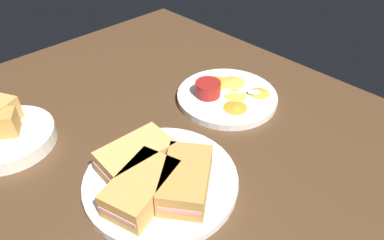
# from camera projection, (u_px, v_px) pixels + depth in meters

# --- Properties ---
(ground_plane) EXTENTS (1.10, 1.10, 0.03)m
(ground_plane) POSITION_uv_depth(u_px,v_px,m) (133.00, 159.00, 0.70)
(ground_plane) COLOR #4C331E
(plate_sandwich_main) EXTENTS (0.28, 0.28, 0.02)m
(plate_sandwich_main) POSITION_uv_depth(u_px,v_px,m) (161.00, 180.00, 0.63)
(plate_sandwich_main) COLOR silver
(plate_sandwich_main) RESTS_ON ground_plane
(sandwich_half_near) EXTENTS (0.14, 0.08, 0.05)m
(sandwich_half_near) POSITION_uv_depth(u_px,v_px,m) (136.00, 157.00, 0.63)
(sandwich_half_near) COLOR tan
(sandwich_half_near) RESTS_ON plate_sandwich_main
(sandwich_half_far) EXTENTS (0.15, 0.11, 0.05)m
(sandwich_half_far) POSITION_uv_depth(u_px,v_px,m) (142.00, 188.00, 0.57)
(sandwich_half_far) COLOR tan
(sandwich_half_far) RESTS_ON plate_sandwich_main
(sandwich_half_extra) EXTENTS (0.15, 0.14, 0.05)m
(sandwich_half_extra) POSITION_uv_depth(u_px,v_px,m) (186.00, 179.00, 0.59)
(sandwich_half_extra) COLOR #C68C42
(sandwich_half_extra) RESTS_ON plate_sandwich_main
(ramekin_dark_sauce) EXTENTS (0.06, 0.06, 0.04)m
(ramekin_dark_sauce) POSITION_uv_depth(u_px,v_px,m) (187.00, 187.00, 0.58)
(ramekin_dark_sauce) COLOR navy
(ramekin_dark_sauce) RESTS_ON plate_sandwich_main
(spoon_by_dark_ramekin) EXTENTS (0.04, 0.10, 0.01)m
(spoon_by_dark_ramekin) POSITION_uv_depth(u_px,v_px,m) (174.00, 174.00, 0.62)
(spoon_by_dark_ramekin) COLOR silver
(spoon_by_dark_ramekin) RESTS_ON plate_sandwich_main
(plate_chips_companion) EXTENTS (0.24, 0.24, 0.02)m
(plate_chips_companion) POSITION_uv_depth(u_px,v_px,m) (227.00, 97.00, 0.83)
(plate_chips_companion) COLOR silver
(plate_chips_companion) RESTS_ON ground_plane
(ramekin_light_gravy) EXTENTS (0.06, 0.06, 0.03)m
(ramekin_light_gravy) POSITION_uv_depth(u_px,v_px,m) (208.00, 88.00, 0.81)
(ramekin_light_gravy) COLOR maroon
(ramekin_light_gravy) RESTS_ON plate_chips_companion
(spoon_by_gravy_ramekin) EXTENTS (0.08, 0.08, 0.01)m
(spoon_by_gravy_ramekin) POSITION_uv_depth(u_px,v_px,m) (248.00, 92.00, 0.83)
(spoon_by_gravy_ramekin) COLOR silver
(spoon_by_gravy_ramekin) RESTS_ON plate_chips_companion
(plantain_chip_scatter) EXTENTS (0.16, 0.18, 0.01)m
(plantain_chip_scatter) POSITION_uv_depth(u_px,v_px,m) (232.00, 90.00, 0.84)
(plantain_chip_scatter) COLOR orange
(plantain_chip_scatter) RESTS_ON plate_chips_companion
(bread_basket_rear) EXTENTS (0.18, 0.18, 0.08)m
(bread_basket_rear) POSITION_uv_depth(u_px,v_px,m) (5.00, 133.00, 0.70)
(bread_basket_rear) COLOR silver
(bread_basket_rear) RESTS_ON ground_plane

